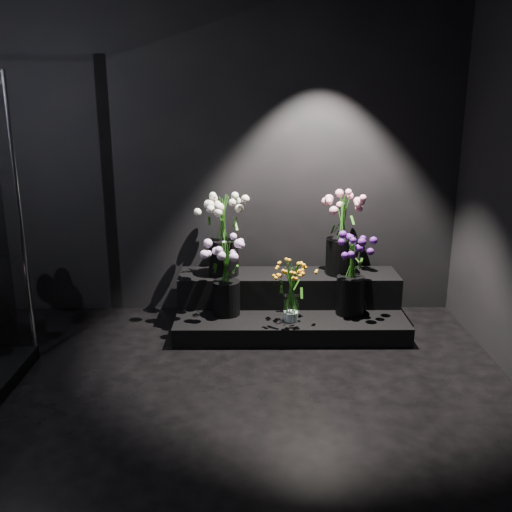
{
  "coord_description": "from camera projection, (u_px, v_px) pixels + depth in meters",
  "views": [
    {
      "loc": [
        0.2,
        -2.97,
        1.91
      ],
      "look_at": [
        0.22,
        1.2,
        0.73
      ],
      "focal_mm": 40.0,
      "sensor_mm": 36.0,
      "label": 1
    }
  ],
  "objects": [
    {
      "name": "bouquet_orange_bells",
      "position": [
        291.0,
        290.0,
        4.52
      ],
      "size": [
        0.36,
        0.36,
        0.5
      ],
      "rotation": [
        0.0,
        0.0,
        -0.39
      ],
      "color": "white",
      "rests_on": "display_riser"
    },
    {
      "name": "bouquet_pink_roses",
      "position": [
        342.0,
        231.0,
        4.82
      ],
      "size": [
        0.37,
        0.37,
        0.68
      ],
      "rotation": [
        0.0,
        0.0,
        -0.06
      ],
      "color": "black",
      "rests_on": "display_riser"
    },
    {
      "name": "wall_back",
      "position": [
        230.0,
        156.0,
        4.92
      ],
      "size": [
        4.0,
        0.0,
        4.0
      ],
      "primitive_type": "plane",
      "rotation": [
        1.57,
        0.0,
        0.0
      ],
      "color": "black",
      "rests_on": "floor"
    },
    {
      "name": "floor",
      "position": [
        220.0,
        430.0,
        3.37
      ],
      "size": [
        4.0,
        4.0,
        0.0
      ],
      "primitive_type": "plane",
      "color": "black",
      "rests_on": "ground"
    },
    {
      "name": "display_riser",
      "position": [
        289.0,
        304.0,
        4.89
      ],
      "size": [
        1.89,
        0.84,
        0.42
      ],
      "color": "black",
      "rests_on": "floor"
    },
    {
      "name": "bouquet_cream_roses",
      "position": [
        223.0,
        228.0,
        4.79
      ],
      "size": [
        0.48,
        0.48,
        0.69
      ],
      "rotation": [
        0.0,
        0.0,
        0.16
      ],
      "color": "black",
      "rests_on": "display_riser"
    },
    {
      "name": "wall_front",
      "position": [
        148.0,
        379.0,
        1.07
      ],
      "size": [
        4.0,
        0.0,
        4.0
      ],
      "primitive_type": "plane",
      "rotation": [
        -1.57,
        0.0,
        0.0
      ],
      "color": "black",
      "rests_on": "floor"
    },
    {
      "name": "bouquet_lilac",
      "position": [
        226.0,
        271.0,
        4.62
      ],
      "size": [
        0.44,
        0.44,
        0.64
      ],
      "rotation": [
        0.0,
        0.0,
        -0.28
      ],
      "color": "black",
      "rests_on": "display_riser"
    },
    {
      "name": "bouquet_purple",
      "position": [
        351.0,
        272.0,
        4.64
      ],
      "size": [
        0.39,
        0.39,
        0.65
      ],
      "rotation": [
        0.0,
        0.0,
        0.32
      ],
      "color": "black",
      "rests_on": "display_riser"
    }
  ]
}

